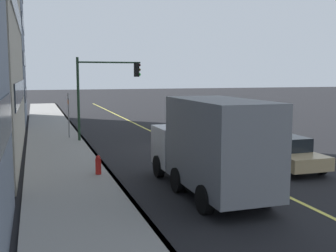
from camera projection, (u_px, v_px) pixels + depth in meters
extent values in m
plane|color=black|center=(189.00, 150.00, 23.55)|extent=(200.00, 200.00, 0.00)
cube|color=gray|center=(62.00, 156.00, 21.39)|extent=(80.00, 3.52, 0.15)
cube|color=slate|center=(94.00, 154.00, 21.91)|extent=(80.00, 0.16, 0.15)
cube|color=#D8CC4C|center=(189.00, 149.00, 23.55)|extent=(80.00, 0.16, 0.01)
cube|color=#262D38|center=(21.00, 91.00, 22.51)|extent=(14.99, 0.06, 1.10)
cube|color=#262D38|center=(17.00, 12.00, 22.00)|extent=(14.99, 0.06, 1.10)
cube|color=#262D38|center=(26.00, 94.00, 37.78)|extent=(9.47, 0.06, 1.10)
cube|color=#262D38|center=(24.00, 60.00, 37.40)|extent=(9.47, 0.06, 1.10)
cube|color=#262D38|center=(23.00, 25.00, 37.03)|extent=(9.47, 0.06, 1.10)
cube|color=tan|center=(283.00, 156.00, 18.79)|extent=(4.60, 1.91, 0.57)
cube|color=black|center=(284.00, 143.00, 18.67)|extent=(1.90, 1.76, 0.60)
cylinder|color=black|center=(322.00, 167.00, 17.68)|extent=(0.60, 0.22, 0.60)
cylinder|color=black|center=(284.00, 170.00, 17.10)|extent=(0.60, 0.22, 0.60)
cylinder|color=black|center=(281.00, 154.00, 20.55)|extent=(0.60, 0.22, 0.60)
cylinder|color=black|center=(248.00, 157.00, 19.97)|extent=(0.60, 0.22, 0.60)
cube|color=#A8AAB2|center=(192.00, 126.00, 29.06)|extent=(4.08, 1.86, 0.71)
cube|color=black|center=(192.00, 117.00, 29.04)|extent=(1.94, 1.72, 0.57)
cylinder|color=black|center=(212.00, 133.00, 28.11)|extent=(0.60, 0.22, 0.60)
cylinder|color=black|center=(187.00, 134.00, 27.56)|extent=(0.60, 0.22, 0.60)
cylinder|color=black|center=(197.00, 128.00, 30.66)|extent=(0.60, 0.22, 0.60)
cylinder|color=black|center=(174.00, 129.00, 30.10)|extent=(0.60, 0.22, 0.60)
cube|color=silver|center=(183.00, 146.00, 17.43)|extent=(1.98, 2.22, 1.62)
cube|color=slate|center=(220.00, 143.00, 13.94)|extent=(4.94, 2.22, 2.95)
cylinder|color=black|center=(159.00, 166.00, 17.20)|extent=(0.90, 0.28, 0.90)
cylinder|color=black|center=(206.00, 163.00, 17.85)|extent=(0.90, 0.28, 0.90)
cylinder|color=black|center=(204.00, 199.00, 12.63)|extent=(0.90, 0.28, 0.90)
cylinder|color=black|center=(266.00, 193.00, 13.27)|extent=(0.90, 0.28, 0.90)
cylinder|color=black|center=(178.00, 180.00, 14.96)|extent=(0.90, 0.28, 0.90)
cylinder|color=black|center=(231.00, 176.00, 15.61)|extent=(0.90, 0.28, 0.90)
cylinder|color=#383838|center=(169.00, 145.00, 22.44)|extent=(0.17, 0.17, 0.86)
cylinder|color=#383838|center=(169.00, 145.00, 22.66)|extent=(0.17, 0.17, 0.86)
cube|color=gray|center=(169.00, 131.00, 22.46)|extent=(0.45, 0.31, 0.65)
sphere|color=tan|center=(169.00, 123.00, 22.40)|extent=(0.23, 0.23, 0.23)
cube|color=#26593F|center=(172.00, 130.00, 22.47)|extent=(0.29, 0.21, 0.34)
cylinder|color=#1E3823|center=(78.00, 100.00, 25.63)|extent=(0.16, 0.16, 5.29)
cylinder|color=#1E3823|center=(110.00, 62.00, 25.95)|extent=(0.10, 3.96, 0.10)
cube|color=black|center=(137.00, 70.00, 26.53)|extent=(0.28, 0.30, 0.90)
sphere|color=#360605|center=(139.00, 65.00, 26.55)|extent=(0.18, 0.18, 0.18)
sphere|color=#392905|center=(139.00, 70.00, 26.59)|extent=(0.18, 0.18, 0.18)
sphere|color=green|center=(139.00, 74.00, 26.62)|extent=(0.18, 0.18, 0.18)
cylinder|color=slate|center=(69.00, 117.00, 26.99)|extent=(0.08, 0.08, 3.03)
cube|color=white|center=(68.00, 96.00, 26.82)|extent=(0.60, 0.02, 0.20)
cube|color=#DB5919|center=(68.00, 102.00, 26.86)|extent=(0.44, 0.02, 0.28)
cylinder|color=red|center=(98.00, 168.00, 17.07)|extent=(0.24, 0.24, 0.80)
sphere|color=red|center=(98.00, 158.00, 17.02)|extent=(0.20, 0.20, 0.20)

